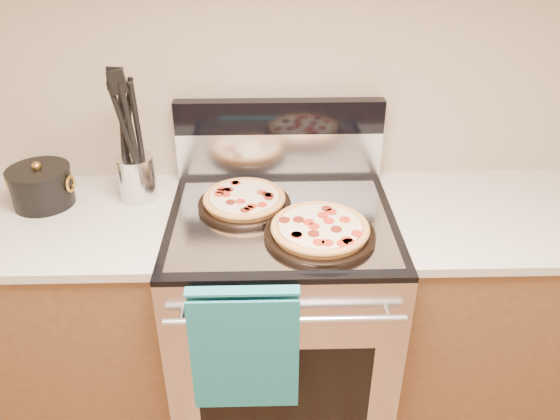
{
  "coord_description": "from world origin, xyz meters",
  "views": [
    {
      "loc": [
        -0.05,
        0.09,
        1.87
      ],
      "look_at": [
        -0.01,
        1.55,
        1.01
      ],
      "focal_mm": 35.0,
      "sensor_mm": 36.0,
      "label": 1
    }
  ],
  "objects_px": {
    "pepperoni_pizza_back": "(244,200)",
    "saucepan": "(42,188)",
    "range_body": "(282,323)",
    "pepperoni_pizza_front": "(320,230)",
    "utensil_crock": "(137,178)"
  },
  "relations": [
    {
      "from": "range_body",
      "to": "saucepan",
      "type": "bearing_deg",
      "value": 171.03
    },
    {
      "from": "range_body",
      "to": "utensil_crock",
      "type": "relative_size",
      "value": 5.54
    },
    {
      "from": "pepperoni_pizza_front",
      "to": "utensil_crock",
      "type": "distance_m",
      "value": 0.69
    },
    {
      "from": "range_body",
      "to": "saucepan",
      "type": "height_order",
      "value": "saucepan"
    },
    {
      "from": "pepperoni_pizza_back",
      "to": "pepperoni_pizza_front",
      "type": "xyz_separation_m",
      "value": [
        0.24,
        -0.2,
        0.0
      ]
    },
    {
      "from": "utensil_crock",
      "to": "saucepan",
      "type": "relative_size",
      "value": 0.79
    },
    {
      "from": "pepperoni_pizza_front",
      "to": "utensil_crock",
      "type": "relative_size",
      "value": 2.12
    },
    {
      "from": "pepperoni_pizza_back",
      "to": "saucepan",
      "type": "relative_size",
      "value": 1.53
    },
    {
      "from": "range_body",
      "to": "pepperoni_pizza_front",
      "type": "bearing_deg",
      "value": -48.27
    },
    {
      "from": "utensil_crock",
      "to": "pepperoni_pizza_back",
      "type": "bearing_deg",
      "value": -13.77
    },
    {
      "from": "saucepan",
      "to": "utensil_crock",
      "type": "bearing_deg",
      "value": 5.63
    },
    {
      "from": "range_body",
      "to": "pepperoni_pizza_back",
      "type": "relative_size",
      "value": 2.85
    },
    {
      "from": "utensil_crock",
      "to": "pepperoni_pizza_front",
      "type": "bearing_deg",
      "value": -25.21
    },
    {
      "from": "pepperoni_pizza_front",
      "to": "utensil_crock",
      "type": "bearing_deg",
      "value": 154.79
    },
    {
      "from": "pepperoni_pizza_back",
      "to": "pepperoni_pizza_front",
      "type": "bearing_deg",
      "value": -39.54
    }
  ]
}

